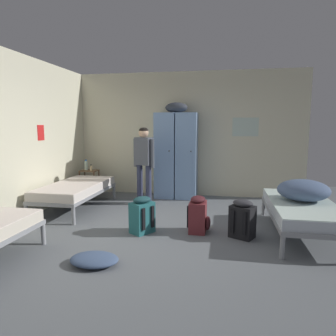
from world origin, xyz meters
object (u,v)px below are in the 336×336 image
at_px(bed_right, 302,209).
at_px(person_traveler, 144,158).
at_px(backpack_teal, 142,215).
at_px(clothes_pile_denim, 94,259).
at_px(bed_left_rear, 76,189).
at_px(water_bottle, 86,165).
at_px(shelf_unit, 89,180).
at_px(bedding_heap, 303,190).
at_px(locker_bank, 176,154).
at_px(lotion_bottle, 91,168).
at_px(backpack_maroon, 198,215).
at_px(backpack_black, 243,220).

relative_size(bed_right, person_traveler, 1.23).
xyz_separation_m(backpack_teal, clothes_pile_denim, (-0.25, -1.13, -0.20)).
relative_size(bed_left_rear, water_bottle, 7.85).
xyz_separation_m(shelf_unit, person_traveler, (1.44, -0.57, 0.59)).
xyz_separation_m(bed_right, bedding_heap, (0.03, 0.10, 0.26)).
xyz_separation_m(bedding_heap, person_traveler, (-2.73, 1.23, 0.29)).
distance_m(bedding_heap, water_bottle, 4.63).
relative_size(locker_bank, bedding_heap, 2.82).
bearing_deg(lotion_bottle, shelf_unit, 150.26).
bearing_deg(backpack_maroon, bed_left_rear, 159.58).
bearing_deg(bedding_heap, backpack_teal, -169.75).
relative_size(bedding_heap, clothes_pile_denim, 1.29).
bearing_deg(bed_left_rear, backpack_black, -18.18).
xyz_separation_m(locker_bank, water_bottle, (-2.07, -0.10, -0.29)).
bearing_deg(backpack_teal, clothes_pile_denim, -102.66).
height_order(person_traveler, clothes_pile_denim, person_traveler).
xyz_separation_m(shelf_unit, backpack_teal, (1.84, -2.22, -0.09)).
relative_size(bed_right, lotion_bottle, 13.41).
height_order(locker_bank, bed_right, locker_bank).
height_order(person_traveler, backpack_black, person_traveler).
relative_size(backpack_black, clothes_pile_denim, 0.97).
bearing_deg(lotion_bottle, backpack_teal, -50.91).
bearing_deg(bed_left_rear, bedding_heap, -9.40).
relative_size(bed_right, backpack_teal, 3.45).
xyz_separation_m(locker_bank, bed_right, (2.16, -2.02, -0.59)).
height_order(bed_right, bedding_heap, bedding_heap).
relative_size(bed_left_rear, clothes_pile_denim, 3.34).
height_order(bed_left_rear, water_bottle, water_bottle).
distance_m(bed_left_rear, bed_right, 3.97).
relative_size(bedding_heap, backpack_black, 1.34).
relative_size(shelf_unit, backpack_teal, 1.04).
distance_m(bed_left_rear, water_bottle, 1.25).
xyz_separation_m(water_bottle, lotion_bottle, (0.15, -0.06, -0.05)).
bearing_deg(bed_right, clothes_pile_denim, -150.36).
distance_m(bedding_heap, backpack_maroon, 1.57).
bearing_deg(locker_bank, bed_left_rear, -143.81).
height_order(bed_left_rear, person_traveler, person_traveler).
bearing_deg(locker_bank, bed_right, -43.08).
bearing_deg(bed_left_rear, backpack_teal, -33.94).
bearing_deg(person_traveler, clothes_pile_denim, -87.04).
relative_size(backpack_maroon, clothes_pile_denim, 0.97).
height_order(shelf_unit, bed_right, shelf_unit).
relative_size(bed_left_rear, backpack_maroon, 3.45).
bearing_deg(clothes_pile_denim, backpack_maroon, 50.30).
bearing_deg(backpack_black, lotion_bottle, 146.85).
bearing_deg(backpack_black, backpack_maroon, 170.85).
bearing_deg(bed_right, shelf_unit, 155.46).
bearing_deg(lotion_bottle, clothes_pile_denim, -65.38).
distance_m(bedding_heap, backpack_black, 1.02).
bearing_deg(bed_right, backpack_teal, -171.96).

